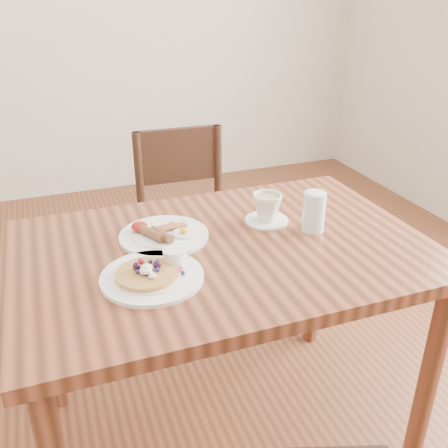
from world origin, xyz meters
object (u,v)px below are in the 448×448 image
(dining_table, at_px, (224,274))
(chair_far, at_px, (188,222))
(teacup_saucer, at_px, (267,209))
(water_glass, at_px, (314,212))
(breakfast_plate, at_px, (163,235))
(pancake_plate, at_px, (153,274))

(dining_table, height_order, chair_far, chair_far)
(dining_table, distance_m, chair_far, 0.72)
(teacup_saucer, distance_m, water_glass, 0.15)
(water_glass, bearing_deg, breakfast_plate, 166.01)
(pancake_plate, bearing_deg, water_glass, 10.95)
(water_glass, bearing_deg, chair_far, 106.05)
(dining_table, xyz_separation_m, breakfast_plate, (-0.16, 0.11, 0.11))
(pancake_plate, bearing_deg, teacup_saucer, 26.31)
(pancake_plate, xyz_separation_m, teacup_saucer, (0.42, 0.21, 0.03))
(dining_table, xyz_separation_m, water_glass, (0.29, -0.00, 0.16))
(chair_far, xyz_separation_m, teacup_saucer, (0.09, -0.60, 0.30))
(chair_far, bearing_deg, dining_table, 84.67)
(breakfast_plate, xyz_separation_m, teacup_saucer, (0.34, -0.01, 0.03))
(breakfast_plate, distance_m, water_glass, 0.47)
(dining_table, relative_size, breakfast_plate, 4.44)
(dining_table, relative_size, chair_far, 1.36)
(breakfast_plate, bearing_deg, teacup_saucer, -1.08)
(breakfast_plate, relative_size, water_glass, 2.16)
(chair_far, height_order, breakfast_plate, chair_far)
(chair_far, relative_size, pancake_plate, 3.26)
(dining_table, relative_size, teacup_saucer, 8.57)
(chair_far, relative_size, water_glass, 7.03)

